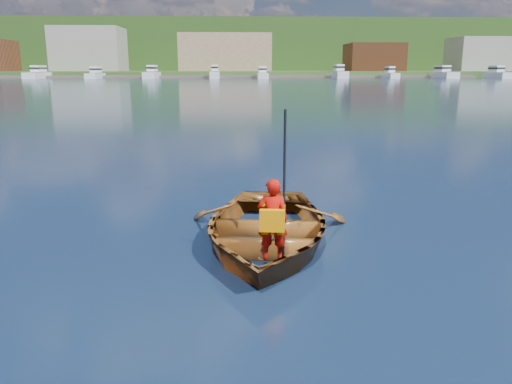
% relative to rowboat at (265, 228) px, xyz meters
% --- Properties ---
extents(ground, '(600.00, 600.00, 0.00)m').
position_rel_rowboat_xyz_m(ground, '(0.35, 0.56, -0.26)').
color(ground, '#152144').
rests_on(ground, ground).
extents(rowboat, '(3.26, 4.27, 0.82)m').
position_rel_rowboat_xyz_m(rowboat, '(0.00, 0.00, 0.00)').
color(rowboat, maroon).
rests_on(rowboat, ground).
extents(child_paddler, '(0.45, 0.36, 2.06)m').
position_rel_rowboat_xyz_m(child_paddler, '(0.06, -0.91, 0.42)').
color(child_paddler, '#BA0D06').
rests_on(child_paddler, ground).
extents(shoreline, '(400.00, 140.00, 22.00)m').
position_rel_rowboat_xyz_m(shoreline, '(0.35, 237.17, 10.06)').
color(shoreline, '#394F1E').
rests_on(shoreline, ground).
extents(dock, '(160.05, 8.83, 0.80)m').
position_rel_rowboat_xyz_m(dock, '(-6.74, 148.56, 0.14)').
color(dock, brown).
rests_on(dock, ground).
extents(waterfront_buildings, '(202.00, 16.00, 14.00)m').
position_rel_rowboat_xyz_m(waterfront_buildings, '(-7.39, 165.56, 7.48)').
color(waterfront_buildings, brown).
rests_on(waterfront_buildings, ground).
extents(marina_yachts, '(139.92, 13.80, 4.27)m').
position_rel_rowboat_xyz_m(marina_yachts, '(10.25, 143.89, 1.09)').
color(marina_yachts, white).
rests_on(marina_yachts, ground).
extents(hillside_trees, '(306.17, 74.75, 24.04)m').
position_rel_rowboat_xyz_m(hillside_trees, '(-17.45, 232.75, 16.65)').
color(hillside_trees, '#382314').
rests_on(hillside_trees, ground).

